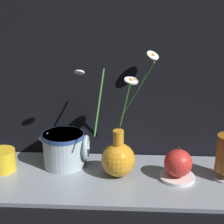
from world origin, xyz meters
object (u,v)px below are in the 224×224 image
object	(u,v)px
vase_with_flowers	(118,156)
orange_fruit	(178,162)
ceramic_pitcher	(64,148)
yellow_mug	(1,160)

from	to	relation	value
vase_with_flowers	orange_fruit	distance (m)	0.17
ceramic_pitcher	orange_fruit	distance (m)	0.35
ceramic_pitcher	orange_fruit	size ratio (longest dim) A/B	1.71
ceramic_pitcher	yellow_mug	bearing A→B (deg)	-167.56
ceramic_pitcher	orange_fruit	bearing A→B (deg)	-10.34
vase_with_flowers	yellow_mug	distance (m)	0.36
vase_with_flowers	ceramic_pitcher	size ratio (longest dim) A/B	2.31
ceramic_pitcher	orange_fruit	xyz separation A→B (m)	(0.34, -0.06, -0.01)
vase_with_flowers	orange_fruit	world-z (taller)	vase_with_flowers
yellow_mug	ceramic_pitcher	size ratio (longest dim) A/B	0.60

